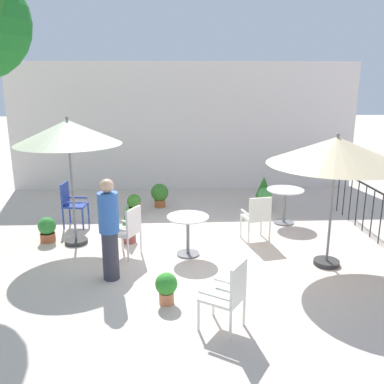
% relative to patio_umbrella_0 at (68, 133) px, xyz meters
% --- Properties ---
extents(ground_plane, '(60.00, 60.00, 0.00)m').
position_rel_patio_umbrella_0_xyz_m(ground_plane, '(2.27, -0.66, -2.16)').
color(ground_plane, beige).
extents(villa_facade, '(9.86, 0.30, 3.60)m').
position_rel_patio_umbrella_0_xyz_m(villa_facade, '(2.27, 4.29, -0.36)').
color(villa_facade, silver).
rests_on(villa_facade, ground).
extents(patio_umbrella_0, '(1.96, 1.96, 2.47)m').
position_rel_patio_umbrella_0_xyz_m(patio_umbrella_0, '(0.00, 0.00, 0.00)').
color(patio_umbrella_0, '#2D2D2D').
rests_on(patio_umbrella_0, ground).
extents(patio_umbrella_1, '(2.25, 2.25, 2.29)m').
position_rel_patio_umbrella_0_xyz_m(patio_umbrella_1, '(4.57, -1.20, -0.17)').
color(patio_umbrella_1, '#2D2D2D').
rests_on(patio_umbrella_1, ground).
extents(cafe_table_0, '(0.81, 0.81, 0.78)m').
position_rel_patio_umbrella_0_xyz_m(cafe_table_0, '(4.39, 0.99, -1.61)').
color(cafe_table_0, white).
rests_on(cafe_table_0, ground).
extents(cafe_table_1, '(0.76, 0.76, 0.74)m').
position_rel_patio_umbrella_0_xyz_m(cafe_table_1, '(2.17, -0.66, -1.64)').
color(cafe_table_1, white).
rests_on(cafe_table_1, ground).
extents(patio_chair_0, '(0.56, 0.55, 0.93)m').
position_rel_patio_umbrella_0_xyz_m(patio_chair_0, '(3.56, -0.06, -1.62)').
color(patio_chair_0, white).
rests_on(patio_chair_0, ground).
extents(patio_chair_1, '(0.65, 0.64, 0.95)m').
position_rel_patio_umbrella_0_xyz_m(patio_chair_1, '(2.59, -3.07, -1.63)').
color(patio_chair_1, silver).
rests_on(patio_chair_1, ground).
extents(patio_chair_2, '(0.51, 0.48, 0.98)m').
position_rel_patio_umbrella_0_xyz_m(patio_chair_2, '(-0.29, 1.01, -1.60)').
color(patio_chair_2, '#263E9D').
rests_on(patio_chair_2, ground).
extents(patio_chair_3, '(0.61, 0.62, 0.93)m').
position_rel_patio_umbrella_0_xyz_m(patio_chair_3, '(1.11, -0.68, -1.63)').
color(patio_chair_3, white).
rests_on(patio_chair_3, ground).
extents(potted_plant_1, '(0.34, 0.34, 0.47)m').
position_rel_patio_umbrella_0_xyz_m(potted_plant_1, '(0.98, 1.84, -1.92)').
color(potted_plant_1, brown).
rests_on(potted_plant_1, ground).
extents(potted_plant_2, '(0.35, 0.35, 0.50)m').
position_rel_patio_umbrella_0_xyz_m(potted_plant_2, '(-0.58, 0.12, -1.90)').
color(potted_plant_2, '#AD5835').
rests_on(potted_plant_2, ground).
extents(potted_plant_3, '(0.35, 0.35, 0.56)m').
position_rel_patio_umbrella_0_xyz_m(potted_plant_3, '(4.15, 1.95, -1.83)').
color(potted_plant_3, '#B45D31').
rests_on(potted_plant_3, ground).
extents(potted_plant_4, '(0.40, 0.40, 0.76)m').
position_rel_patio_umbrella_0_xyz_m(potted_plant_4, '(4.21, 2.35, -1.76)').
color(potted_plant_4, '#B85F3B').
rests_on(potted_plant_4, ground).
extents(potted_plant_5, '(0.44, 0.44, 0.60)m').
position_rel_patio_umbrella_0_xyz_m(potted_plant_5, '(1.58, 2.36, -1.83)').
color(potted_plant_5, '#9E532D').
rests_on(potted_plant_5, ground).
extents(potted_plant_6, '(0.32, 0.32, 0.47)m').
position_rel_patio_umbrella_0_xyz_m(potted_plant_6, '(1.80, -2.37, -1.90)').
color(potted_plant_6, '#C4754C').
rests_on(potted_plant_6, ground).
extents(potted_plant_7, '(0.33, 0.33, 0.80)m').
position_rel_patio_umbrella_0_xyz_m(potted_plant_7, '(1.02, 0.02, -1.75)').
color(potted_plant_7, brown).
rests_on(potted_plant_7, ground).
extents(standing_person, '(0.45, 0.45, 1.66)m').
position_rel_patio_umbrella_0_xyz_m(standing_person, '(0.90, -1.55, -1.31)').
color(standing_person, '#33333D').
rests_on(standing_person, ground).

